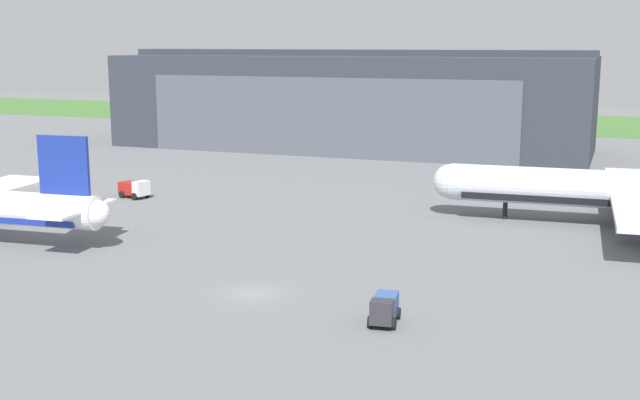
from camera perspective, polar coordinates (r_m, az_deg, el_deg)
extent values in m
plane|color=slate|center=(68.49, -4.72, -6.61)|extent=(440.00, 440.00, 0.00)
cube|color=#427132|center=(219.69, 13.29, 5.40)|extent=(440.00, 56.00, 0.08)
cube|color=#2D333D|center=(160.94, 2.12, 6.94)|extent=(92.76, 28.90, 18.21)
cube|color=#4C515B|center=(147.37, 0.29, 5.85)|extent=(70.49, 0.30, 14.57)
cube|color=#2D333D|center=(160.52, 2.14, 10.40)|extent=(92.76, 6.94, 1.20)
sphere|color=white|center=(83.95, -15.55, -0.92)|extent=(2.75, 2.75, 2.75)
cube|color=navy|center=(84.96, -17.72, 2.36)|extent=(5.63, 0.89, 5.98)
cube|color=white|center=(87.44, -16.12, -0.24)|extent=(4.30, 5.25, 0.28)
cube|color=white|center=(83.06, -18.04, -0.94)|extent=(4.30, 5.25, 0.28)
cylinder|color=silver|center=(98.06, 21.32, 0.62)|extent=(41.75, 6.61, 4.38)
sphere|color=silver|center=(98.82, 9.23, 1.32)|extent=(4.20, 4.20, 4.20)
cube|color=black|center=(98.27, 21.27, -0.07)|extent=(38.43, 6.47, 0.77)
cube|color=silver|center=(108.18, 21.43, 1.24)|extent=(7.60, 18.19, 0.56)
cylinder|color=gray|center=(106.97, 20.99, 0.35)|extent=(4.28, 2.63, 2.41)
cylinder|color=gray|center=(89.92, 21.57, -1.63)|extent=(4.28, 2.63, 2.41)
cylinder|color=black|center=(98.69, 12.99, -0.73)|extent=(0.56, 0.56, 2.05)
cube|color=#2D2D33|center=(59.81, 4.40, -7.92)|extent=(1.81, 1.53, 1.76)
cube|color=#335693|center=(61.71, 4.69, -7.41)|extent=(1.98, 2.86, 1.57)
cylinder|color=black|center=(60.36, 3.54, -8.61)|extent=(0.37, 0.93, 0.91)
cylinder|color=black|center=(60.10, 5.28, -8.73)|extent=(0.37, 0.93, 0.91)
cylinder|color=black|center=(62.59, 3.92, -7.89)|extent=(0.37, 0.93, 0.91)
cylinder|color=black|center=(62.34, 5.59, -8.00)|extent=(0.37, 0.93, 0.91)
cube|color=silver|center=(111.04, -12.56, 0.81)|extent=(1.84, 2.41, 1.97)
cube|color=#AD1E19|center=(112.62, -13.27, 0.84)|extent=(3.30, 2.81, 1.64)
cylinder|color=black|center=(110.60, -13.05, 0.23)|extent=(0.99, 0.50, 0.96)
cylinder|color=black|center=(112.09, -12.16, 0.42)|extent=(0.99, 0.50, 0.96)
cylinder|color=black|center=(112.47, -13.89, 0.37)|extent=(0.99, 0.50, 0.96)
cylinder|color=black|center=(113.95, -13.00, 0.55)|extent=(0.99, 0.50, 0.96)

